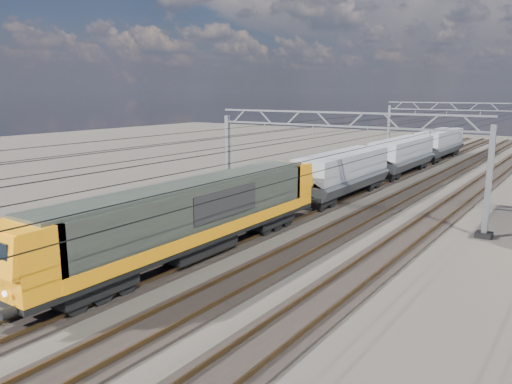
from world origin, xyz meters
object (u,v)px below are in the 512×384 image
Objects in this scene: catenary_gantry_far at (462,128)px; hopper_wagon_third at (440,142)px; locomotive at (194,214)px; trackside_cabinet at (54,238)px; hopper_wagon_lead at (343,171)px; catenary_gantry_mid at (338,159)px; hopper_wagon_mid at (402,153)px.

hopper_wagon_third is at bearing -129.81° from catenary_gantry_far.
trackside_cabinet is (-6.77, -3.53, -1.52)m from locomotive.
hopper_wagon_lead is 28.40m from hopper_wagon_third.
hopper_wagon_third is at bearing 74.49° from trackside_cabinet.
hopper_wagon_lead is at bearing 90.00° from locomotive.
hopper_wagon_lead and hopper_wagon_third have the same top height.
trackside_cabinet is (-6.77, -49.62, -1.43)m from hopper_wagon_third.
locomotive is 7.79m from trackside_cabinet.
catenary_gantry_mid is at bearing 53.56° from trackside_cabinet.
hopper_wagon_third is (-0.00, 46.10, -0.09)m from locomotive.
hopper_wagon_third is (0.00, 14.20, 0.00)m from hopper_wagon_mid.
hopper_wagon_mid is at bearing -90.00° from hopper_wagon_third.
catenary_gantry_mid is 1.53× the size of hopper_wagon_third.
catenary_gantry_far is at bearing 72.69° from trackside_cabinet.
locomotive is at bearing -90.00° from hopper_wagon_lead.
locomotive reaches higher than hopper_wagon_lead.
catenary_gantry_mid is at bearing -84.11° from hopper_wagon_mid.
catenary_gantry_mid is 1.00× the size of catenary_gantry_far.
hopper_wagon_third is at bearing 90.00° from locomotive.
hopper_wagon_mid is (-2.00, 19.40, -1.67)m from catenary_gantry_mid.
locomotive is at bearing -99.09° from catenary_gantry_mid.
locomotive is at bearing -92.36° from catenary_gantry_far.
hopper_wagon_third is at bearing 90.00° from hopper_wagon_lead.
hopper_wagon_lead is (-0.00, 17.70, -0.09)m from locomotive.
hopper_wagon_lead is at bearing 64.57° from trackside_cabinet.
catenary_gantry_mid is at bearing 80.91° from locomotive.
catenary_gantry_far is 30.91m from hopper_wagon_lead.
hopper_wagon_lead is 14.20m from hopper_wagon_mid.
hopper_wagon_mid is 36.09m from trackside_cabinet.
catenary_gantry_far reaches higher than hopper_wagon_lead.
hopper_wagon_third is 12.11× the size of trackside_cabinet.
hopper_wagon_third is at bearing 90.00° from hopper_wagon_mid.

